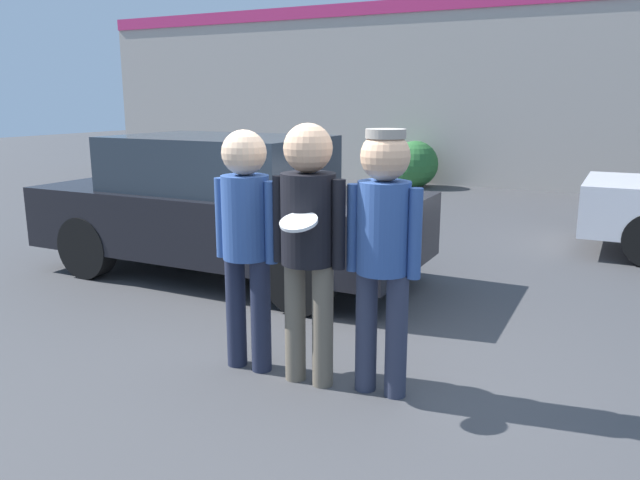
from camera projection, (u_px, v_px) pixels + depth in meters
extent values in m
plane|color=#3F3F42|center=(339.00, 375.00, 4.61)|extent=(56.00, 56.00, 0.00)
cube|color=#B2A89E|center=(547.00, 93.00, 13.42)|extent=(24.00, 0.18, 4.24)
cylinder|color=#1E2338|center=(236.00, 311.00, 4.71)|extent=(0.15, 0.15, 0.86)
cylinder|color=#1E2338|center=(261.00, 316.00, 4.62)|extent=(0.15, 0.15, 0.86)
cylinder|color=#2D4C8C|center=(246.00, 217.00, 4.50)|extent=(0.35, 0.35, 0.61)
cylinder|color=#2D4C8C|center=(222.00, 218.00, 4.60)|extent=(0.09, 0.09, 0.59)
cylinder|color=#2D4C8C|center=(271.00, 223.00, 4.41)|extent=(0.09, 0.09, 0.59)
sphere|color=#DBB28E|center=(244.00, 153.00, 4.40)|extent=(0.32, 0.32, 0.32)
cylinder|color=#665B4C|center=(295.00, 321.00, 4.47)|extent=(0.15, 0.15, 0.89)
cylinder|color=#665B4C|center=(323.00, 326.00, 4.37)|extent=(0.15, 0.15, 0.89)
cylinder|color=black|center=(308.00, 219.00, 4.25)|extent=(0.38, 0.38, 0.63)
cylinder|color=black|center=(279.00, 219.00, 4.36)|extent=(0.09, 0.09, 0.61)
cylinder|color=black|center=(339.00, 225.00, 4.16)|extent=(0.09, 0.09, 0.61)
sphere|color=tan|center=(308.00, 148.00, 4.15)|extent=(0.33, 0.33, 0.33)
cylinder|color=white|center=(299.00, 222.00, 3.99)|extent=(0.25, 0.24, 0.10)
cylinder|color=#2D3347|center=(366.00, 331.00, 4.31)|extent=(0.15, 0.15, 0.87)
cylinder|color=#2D3347|center=(396.00, 336.00, 4.21)|extent=(0.15, 0.15, 0.87)
cylinder|color=#2D4C8C|center=(384.00, 228.00, 4.10)|extent=(0.35, 0.35, 0.61)
cylinder|color=#2D4C8C|center=(353.00, 228.00, 4.19)|extent=(0.09, 0.09, 0.60)
cylinder|color=#2D4C8C|center=(415.00, 234.00, 4.01)|extent=(0.09, 0.09, 0.60)
sphere|color=tan|center=(385.00, 156.00, 3.99)|extent=(0.32, 0.32, 0.32)
cylinder|color=gray|center=(386.00, 134.00, 3.96)|extent=(0.26, 0.26, 0.06)
cube|color=black|center=(228.00, 220.00, 7.12)|extent=(4.44, 1.81, 0.70)
cube|color=#28333D|center=(219.00, 163.00, 7.01)|extent=(2.31, 1.56, 0.60)
cylinder|color=black|center=(366.00, 243.00, 7.29)|extent=(0.71, 0.22, 0.71)
cylinder|color=black|center=(301.00, 277.00, 5.88)|extent=(0.71, 0.22, 0.71)
cylinder|color=black|center=(179.00, 222.00, 8.49)|extent=(0.71, 0.22, 0.71)
cylinder|color=black|center=(87.00, 247.00, 7.08)|extent=(0.71, 0.22, 0.71)
sphere|color=#2D6B33|center=(415.00, 164.00, 14.31)|extent=(1.07, 1.07, 1.07)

